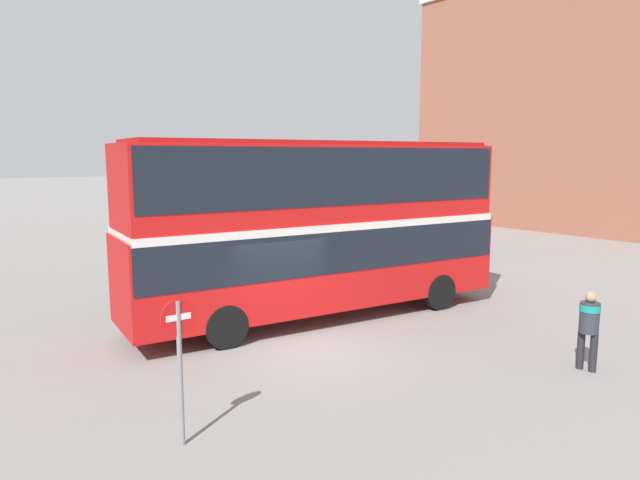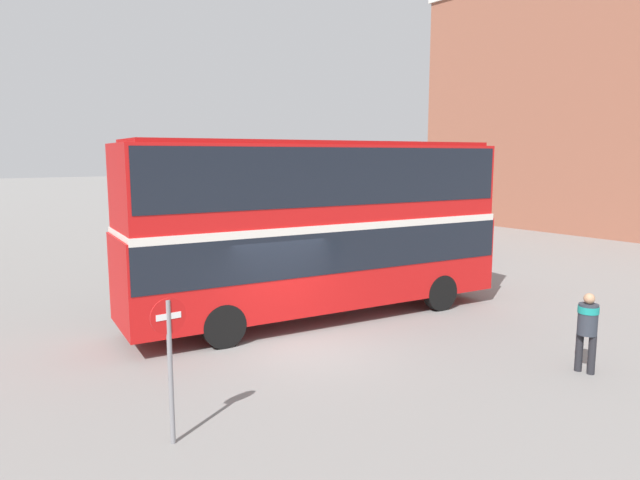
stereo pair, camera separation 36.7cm
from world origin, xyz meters
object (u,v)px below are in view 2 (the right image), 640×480
object	(u,v)px
double_decker_bus	(320,218)
pedestrian_foreground	(587,324)
parked_car_kerb_near	(259,227)
parked_car_kerb_far	(426,237)
no_entry_sign	(170,348)

from	to	relation	value
double_decker_bus	pedestrian_foreground	world-z (taller)	double_decker_bus
pedestrian_foreground	parked_car_kerb_near	bearing A→B (deg)	-110.47
pedestrian_foreground	parked_car_kerb_near	size ratio (longest dim) A/B	0.37
pedestrian_foreground	double_decker_bus	bearing A→B (deg)	-82.46
double_decker_bus	parked_car_kerb_near	bearing A→B (deg)	73.11
double_decker_bus	parked_car_kerb_near	xyz separation A→B (m)	(5.92, 13.75, -2.06)
parked_car_kerb_far	no_entry_sign	distance (m)	19.30
parked_car_kerb_near	parked_car_kerb_far	world-z (taller)	parked_car_kerb_far
parked_car_kerb_near	double_decker_bus	bearing A→B (deg)	80.59
double_decker_bus	parked_car_kerb_near	size ratio (longest dim) A/B	2.36
double_decker_bus	parked_car_kerb_far	distance (m)	11.88
parked_car_kerb_near	no_entry_sign	bearing A→B (deg)	70.31
double_decker_bus	no_entry_sign	size ratio (longest dim) A/B	4.65
parked_car_kerb_near	parked_car_kerb_far	size ratio (longest dim) A/B	1.06
parked_car_kerb_near	parked_car_kerb_far	xyz separation A→B (m)	(4.33, -8.10, 0.03)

